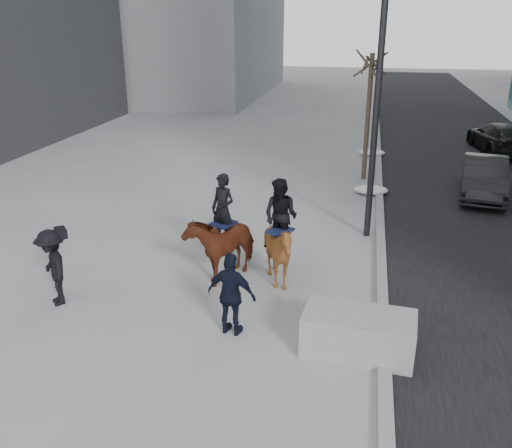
% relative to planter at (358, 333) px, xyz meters
% --- Properties ---
extents(ground, '(120.00, 120.00, 0.00)m').
position_rel_planter_xyz_m(ground, '(-2.50, 1.31, -0.42)').
color(ground, gray).
rests_on(ground, ground).
extents(road, '(8.00, 90.00, 0.01)m').
position_rel_planter_xyz_m(road, '(4.50, 11.31, -0.41)').
color(road, black).
rests_on(road, ground).
extents(curb, '(0.25, 90.00, 0.12)m').
position_rel_planter_xyz_m(curb, '(0.50, 11.31, -0.36)').
color(curb, gray).
rests_on(curb, ground).
extents(planter, '(2.17, 1.22, 0.83)m').
position_rel_planter_xyz_m(planter, '(0.00, 0.00, 0.00)').
color(planter, '#97989A').
rests_on(planter, ground).
extents(car_near, '(2.12, 4.35, 1.37)m').
position_rel_planter_xyz_m(car_near, '(4.10, 10.68, 0.27)').
color(car_near, black).
rests_on(car_near, ground).
extents(car_far, '(2.61, 5.07, 1.41)m').
position_rel_planter_xyz_m(car_far, '(6.08, 17.77, 0.29)').
color(car_far, black).
rests_on(car_far, ground).
extents(tree_near, '(1.20, 1.20, 5.29)m').
position_rel_planter_xyz_m(tree_near, '(-0.10, 12.03, 2.23)').
color(tree_near, '#32251E').
rests_on(tree_near, ground).
extents(tree_far, '(1.20, 1.20, 4.19)m').
position_rel_planter_xyz_m(tree_far, '(-0.10, 23.26, 1.68)').
color(tree_far, '#382A21').
rests_on(tree_far, ground).
extents(mounted_left, '(1.63, 2.17, 2.55)m').
position_rel_planter_xyz_m(mounted_left, '(-3.39, 2.74, 0.53)').
color(mounted_left, '#461D0E').
rests_on(mounted_left, ground).
extents(mounted_right, '(1.82, 1.92, 2.59)m').
position_rel_planter_xyz_m(mounted_right, '(-1.93, 2.49, 0.62)').
color(mounted_right, '#532810').
rests_on(mounted_right, ground).
extents(feeder, '(1.09, 0.95, 1.75)m').
position_rel_planter_xyz_m(feeder, '(-2.52, 0.19, 0.46)').
color(feeder, black).
rests_on(feeder, ground).
extents(camera_crew, '(1.24, 1.28, 1.75)m').
position_rel_planter_xyz_m(camera_crew, '(-6.66, 0.59, 0.47)').
color(camera_crew, black).
rests_on(camera_crew, ground).
extents(lamppost, '(0.25, 1.57, 9.09)m').
position_rel_planter_xyz_m(lamppost, '(0.10, 5.95, 4.58)').
color(lamppost, black).
rests_on(lamppost, ground).
extents(snow_piles, '(1.23, 6.57, 0.31)m').
position_rel_planter_xyz_m(snow_piles, '(0.20, 12.91, -0.26)').
color(snow_piles, silver).
rests_on(snow_piles, ground).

